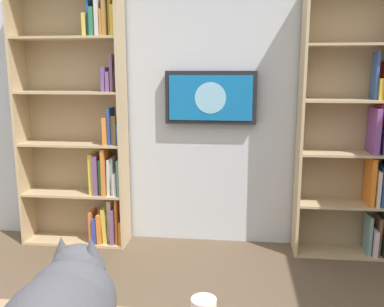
% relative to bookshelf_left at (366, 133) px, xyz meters
% --- Properties ---
extents(wall_back, '(4.52, 0.06, 2.70)m').
position_rel_bookshelf_left_xyz_m(wall_back, '(1.27, -0.17, 0.33)').
color(wall_back, silver).
rests_on(wall_back, ground).
extents(bookshelf_left, '(0.86, 0.28, 2.14)m').
position_rel_bookshelf_left_xyz_m(bookshelf_left, '(0.00, 0.00, 0.00)').
color(bookshelf_left, tan).
rests_on(bookshelf_left, ground).
extents(bookshelf_right, '(0.92, 0.28, 2.22)m').
position_rel_bookshelf_left_xyz_m(bookshelf_right, '(2.33, -0.00, 0.03)').
color(bookshelf_right, tan).
rests_on(bookshelf_right, ground).
extents(wall_mounted_tv, '(0.76, 0.07, 0.44)m').
position_rel_bookshelf_left_xyz_m(wall_mounted_tv, '(1.25, -0.08, 0.27)').
color(wall_mounted_tv, black).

